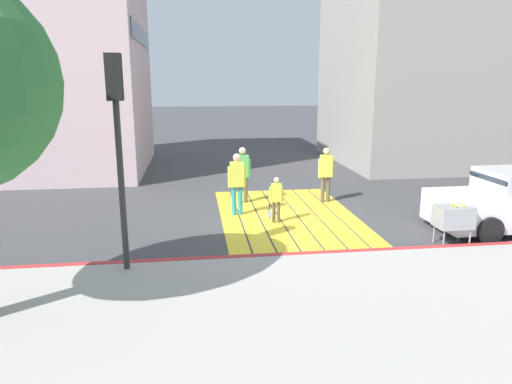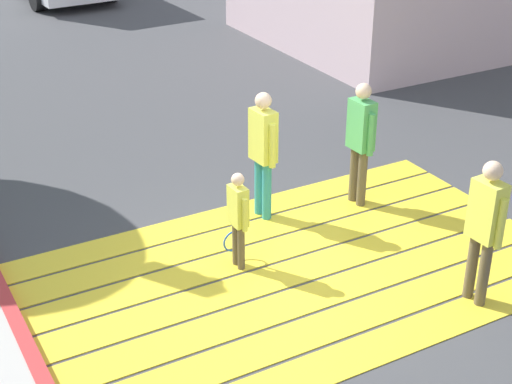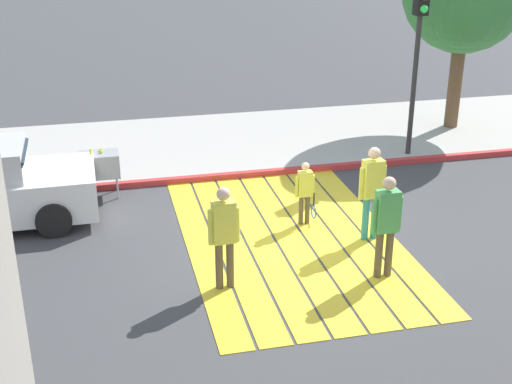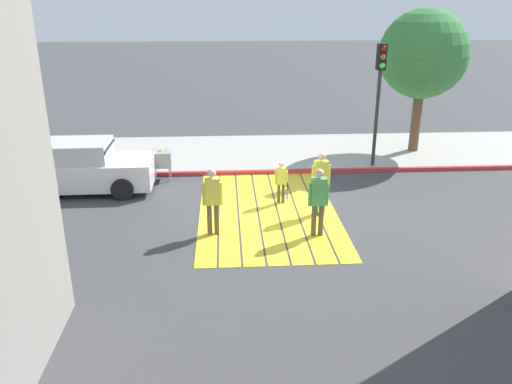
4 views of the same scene
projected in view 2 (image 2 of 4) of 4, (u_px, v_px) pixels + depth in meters
name	position (u px, v px, depth m)	size (l,w,h in m)	color
ground_plane	(298.00, 271.00, 9.35)	(120.00, 120.00, 0.00)	#424244
crosswalk_stripes	(298.00, 271.00, 9.35)	(6.40, 3.80, 0.01)	yellow
curb_painted	(28.00, 350.00, 7.91)	(0.16, 40.00, 0.13)	#BC3333
pedestrian_adult_lead	(485.00, 223.00, 8.35)	(0.24, 0.51, 1.74)	brown
pedestrian_adult_trailing	(361.00, 135.00, 10.48)	(0.24, 0.52, 1.77)	brown
pedestrian_adult_side	(263.00, 146.00, 10.12)	(0.25, 0.52, 1.78)	teal
pedestrian_child_with_racket	(238.00, 215.00, 9.13)	(0.28, 0.39, 1.26)	brown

